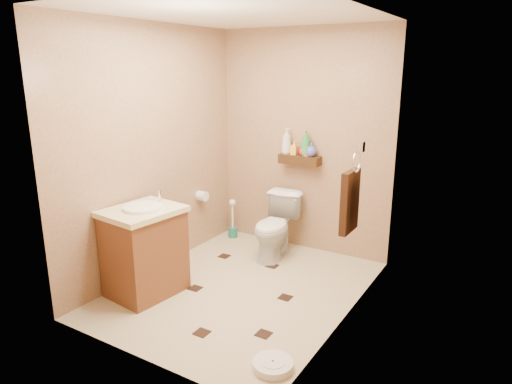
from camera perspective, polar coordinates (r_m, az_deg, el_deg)
The scene contains 20 objects.
ground at distance 4.33m, azimuth -1.84°, elevation -11.96°, with size 2.50×2.50×0.00m, color beige.
wall_back at distance 5.01m, azimuth 5.92°, elevation 6.21°, with size 2.00×0.04×2.40m, color #A17E5C.
wall_front at distance 2.99m, azimuth -15.21°, elevation -0.40°, with size 2.00×0.04×2.40m, color #A17E5C.
wall_left at distance 4.55m, azimuth -12.63°, elevation 5.01°, with size 0.04×2.50×2.40m, color #A17E5C.
wall_right at distance 3.50m, azimuth 11.87°, elevation 2.02°, with size 0.04×2.50×2.40m, color #A17E5C.
ceiling at distance 3.87m, azimuth -2.16°, elevation 21.46°, with size 2.00×2.50×0.02m, color silver.
wall_shelf at distance 4.97m, azimuth 5.46°, elevation 4.04°, with size 0.46×0.14×0.10m, color #3B2510.
floor_accents at distance 4.27m, azimuth -1.93°, elevation -12.36°, with size 1.24×1.47×0.01m.
toilet at distance 4.90m, azimuth 2.45°, elevation -4.32°, with size 0.38×0.67×0.68m, color white.
vanity at distance 4.22m, azimuth -13.74°, elevation -7.06°, with size 0.61×0.71×0.92m.
bathroom_scale at distance 3.32m, azimuth 2.12°, elevation -20.77°, with size 0.37×0.37×0.06m.
toilet_brush at distance 5.51m, azimuth -2.93°, elevation -4.00°, with size 0.11×0.11×0.47m.
towel_ring at distance 3.81m, azimuth 11.71°, elevation -0.82°, with size 0.12×0.30×0.76m.
toilet_paper at distance 5.12m, azimuth -6.75°, elevation -0.49°, with size 0.12×0.11×0.12m.
bottle_a at distance 5.00m, azimuth 3.84°, elevation 6.38°, with size 0.11×0.11×0.28m, color silver.
bottle_b at distance 4.97m, azimuth 4.78°, elevation 5.54°, with size 0.07×0.07×0.15m, color yellow.
bottle_c at distance 4.93m, azimuth 5.95°, elevation 5.28°, with size 0.10×0.10×0.13m, color red.
bottle_d at distance 4.90m, azimuth 6.24°, elevation 6.06°, with size 0.10×0.10×0.27m, color #2D893E.
bottle_e at distance 4.91m, azimuth 6.43°, elevation 5.38°, with size 0.07×0.07×0.15m, color #FD9954.
bottle_f at distance 4.89m, azimuth 6.91°, elevation 5.31°, with size 0.12×0.12×0.15m, color #4752B3.
Camera 1 is at (2.12, -3.22, 1.98)m, focal length 32.00 mm.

